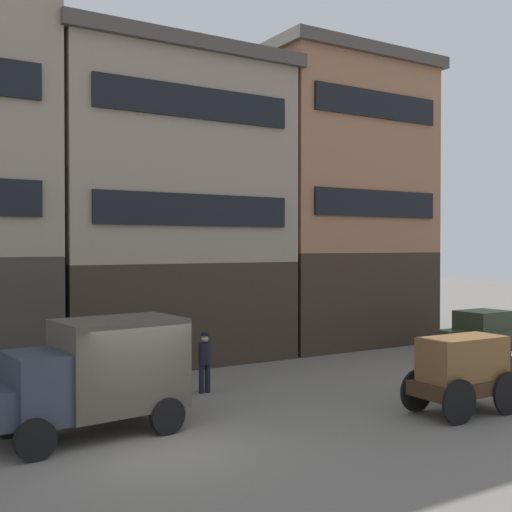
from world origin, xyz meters
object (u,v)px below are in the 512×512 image
(pedestrian_officer, at_px, (205,360))
(fire_hydrant_curbside, at_px, (153,370))
(cargo_wagon, at_px, (464,369))
(sedan_light, at_px, (484,334))
(delivery_truck_far, at_px, (95,373))

(pedestrian_officer, relative_size, fire_hydrant_curbside, 2.16)
(cargo_wagon, relative_size, sedan_light, 0.79)
(sedan_light, bearing_deg, pedestrian_officer, 177.66)
(sedan_light, xyz_separation_m, pedestrian_officer, (-11.81, 0.48, 0.07))
(delivery_truck_far, xyz_separation_m, sedan_light, (15.81, 1.89, -0.51))
(cargo_wagon, height_order, pedestrian_officer, cargo_wagon)
(delivery_truck_far, bearing_deg, cargo_wagon, -19.88)
(cargo_wagon, relative_size, delivery_truck_far, 0.65)
(sedan_light, bearing_deg, cargo_wagon, -144.76)
(fire_hydrant_curbside, bearing_deg, sedan_light, -10.89)
(delivery_truck_far, bearing_deg, fire_hydrant_curbside, 53.49)
(cargo_wagon, height_order, fire_hydrant_curbside, cargo_wagon)
(delivery_truck_far, relative_size, fire_hydrant_curbside, 5.40)
(sedan_light, relative_size, pedestrian_officer, 2.08)
(sedan_light, bearing_deg, fire_hydrant_curbside, 169.11)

